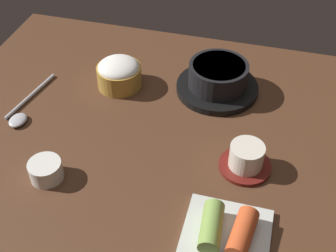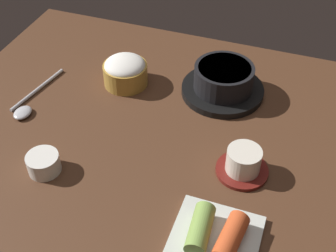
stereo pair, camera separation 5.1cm
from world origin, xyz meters
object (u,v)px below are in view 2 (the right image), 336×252
object	(u,v)px
tea_cup_with_saucer	(243,163)
stone_pot	(223,81)
side_bowl_near	(43,163)
spoon	(28,104)
rice_bowl	(125,71)
kimchi_plate	(215,237)

from	to	relation	value
tea_cup_with_saucer	stone_pot	bearing A→B (deg)	113.20
stone_pot	tea_cup_with_saucer	xyz separation A→B (cm)	(9.63, -22.48, -0.77)
stone_pot	side_bowl_near	size ratio (longest dim) A/B	3.02
stone_pot	side_bowl_near	world-z (taller)	stone_pot
spoon	side_bowl_near	bearing A→B (deg)	-48.78
stone_pot	spoon	distance (cm)	44.33
rice_bowl	side_bowl_near	bearing A→B (deg)	-96.90
rice_bowl	tea_cup_with_saucer	xyz separation A→B (cm)	(32.19, -18.44, -1.00)
stone_pot	rice_bowl	world-z (taller)	stone_pot
side_bowl_near	spoon	size ratio (longest dim) A/B	0.32
tea_cup_with_saucer	kimchi_plate	distance (cm)	17.06
stone_pot	spoon	size ratio (longest dim) A/B	0.96
kimchi_plate	spoon	world-z (taller)	kimchi_plate
rice_bowl	side_bowl_near	world-z (taller)	rice_bowl
rice_bowl	spoon	bearing A→B (deg)	-138.59
tea_cup_with_saucer	side_bowl_near	bearing A→B (deg)	-161.14
rice_bowl	kimchi_plate	world-z (taller)	rice_bowl
tea_cup_with_saucer	spoon	world-z (taller)	tea_cup_with_saucer
side_bowl_near	spoon	distance (cm)	20.62
stone_pot	tea_cup_with_saucer	size ratio (longest dim) A/B	1.87
spoon	rice_bowl	bearing A→B (deg)	41.41
kimchi_plate	side_bowl_near	xyz separation A→B (cm)	(-35.02, 4.75, 0.37)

